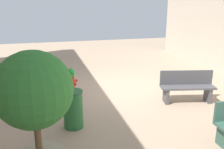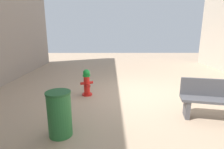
# 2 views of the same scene
# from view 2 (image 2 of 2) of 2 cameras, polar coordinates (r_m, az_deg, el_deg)

# --- Properties ---
(ground_plane) EXTENTS (23.40, 23.40, 0.00)m
(ground_plane) POSITION_cam_2_polar(r_m,az_deg,el_deg) (6.04, 7.84, -6.38)
(ground_plane) COLOR tan
(fire_hydrant) EXTENTS (0.42, 0.40, 0.87)m
(fire_hydrant) POSITION_cam_2_polar(r_m,az_deg,el_deg) (5.87, -8.07, -2.51)
(fire_hydrant) COLOR red
(fire_hydrant) RESTS_ON ground_plane
(bench_near) EXTENTS (1.67, 0.78, 0.95)m
(bench_near) POSITION_cam_2_polar(r_m,az_deg,el_deg) (4.95, 30.34, -6.73)
(bench_near) COLOR #4C4C51
(bench_near) RESTS_ON ground_plane
(trash_bin) EXTENTS (0.49, 0.49, 0.93)m
(trash_bin) POSITION_cam_2_polar(r_m,az_deg,el_deg) (3.76, -16.42, -11.98)
(trash_bin) COLOR #266633
(trash_bin) RESTS_ON ground_plane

